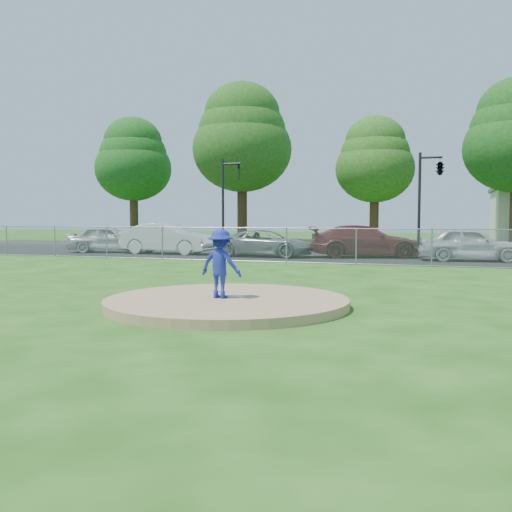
{
  "coord_description": "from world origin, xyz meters",
  "views": [
    {
      "loc": [
        4.64,
        -11.68,
        2.01
      ],
      "look_at": [
        0.0,
        2.0,
        1.0
      ],
      "focal_mm": 40.0,
      "sensor_mm": 36.0,
      "label": 1
    }
  ],
  "objects": [
    {
      "name": "traffic_signal_center",
      "position": [
        3.97,
        22.0,
        4.61
      ],
      "size": [
        1.42,
        2.48,
        5.6
      ],
      "color": "black",
      "rests_on": "ground"
    },
    {
      "name": "tree_far_left",
      "position": [
        -22.0,
        33.0,
        7.06
      ],
      "size": [
        6.72,
        6.72,
        10.74
      ],
      "color": "#382414",
      "rests_on": "ground"
    },
    {
      "name": "ground",
      "position": [
        0.0,
        10.0,
        0.0
      ],
      "size": [
        120.0,
        120.0,
        0.0
      ],
      "primitive_type": "plane",
      "color": "#1B4B10",
      "rests_on": "ground"
    },
    {
      "name": "tree_center",
      "position": [
        -1.0,
        34.0,
        6.47
      ],
      "size": [
        6.16,
        6.16,
        9.84
      ],
      "color": "#3D2316",
      "rests_on": "ground"
    },
    {
      "name": "pitchers_mound",
      "position": [
        0.0,
        0.0,
        0.1
      ],
      "size": [
        5.4,
        5.4,
        0.2
      ],
      "primitive_type": "cylinder",
      "color": "#9C7B55",
      "rests_on": "ground"
    },
    {
      "name": "pitching_rubber",
      "position": [
        0.0,
        0.2,
        0.22
      ],
      "size": [
        0.6,
        0.15,
        0.04
      ],
      "primitive_type": "cube",
      "color": "white",
      "rests_on": "pitchers_mound"
    },
    {
      "name": "pitcher",
      "position": [
        -0.13,
        -0.04,
        0.96
      ],
      "size": [
        1.05,
        0.7,
        1.52
      ],
      "primitive_type": "imported",
      "rotation": [
        0.0,
        0.0,
        3.0
      ],
      "color": "navy",
      "rests_on": "pitchers_mound"
    },
    {
      "name": "parking_lot",
      "position": [
        0.0,
        16.5,
        0.01
      ],
      "size": [
        50.0,
        8.0,
        0.01
      ],
      "primitive_type": "cube",
      "color": "black",
      "rests_on": "ground"
    },
    {
      "name": "parked_car_white",
      "position": [
        -9.56,
        15.49,
        0.83
      ],
      "size": [
        4.95,
        1.73,
        1.63
      ],
      "primitive_type": "imported",
      "rotation": [
        0.0,
        0.0,
        1.57
      ],
      "color": "silver",
      "rests_on": "parking_lot"
    },
    {
      "name": "parked_car_gray",
      "position": [
        -3.95,
        15.18,
        0.67
      ],
      "size": [
        4.79,
        2.32,
        1.32
      ],
      "primitive_type": "imported",
      "rotation": [
        0.0,
        0.0,
        1.54
      ],
      "color": "slate",
      "rests_on": "parking_lot"
    },
    {
      "name": "tree_left",
      "position": [
        -11.0,
        31.0,
        8.24
      ],
      "size": [
        7.84,
        7.84,
        12.53
      ],
      "color": "#332112",
      "rests_on": "ground"
    },
    {
      "name": "parked_car_silver",
      "position": [
        -13.28,
        15.61,
        0.75
      ],
      "size": [
        4.7,
        3.1,
        1.49
      ],
      "primitive_type": "imported",
      "rotation": [
        0.0,
        0.0,
        1.91
      ],
      "color": "silver",
      "rests_on": "parking_lot"
    },
    {
      "name": "chain_link_fence",
      "position": [
        0.0,
        12.0,
        0.75
      ],
      "size": [
        40.0,
        0.06,
        1.5
      ],
      "primitive_type": "cube",
      "color": "gray",
      "rests_on": "ground"
    },
    {
      "name": "street",
      "position": [
        0.0,
        24.0,
        0.0
      ],
      "size": [
        60.0,
        7.0,
        0.01
      ],
      "primitive_type": "cube",
      "color": "black",
      "rests_on": "ground"
    },
    {
      "name": "parked_car_darkred",
      "position": [
        0.75,
        16.29,
        0.79
      ],
      "size": [
        5.78,
        3.71,
        1.56
      ],
      "primitive_type": "imported",
      "rotation": [
        0.0,
        0.0,
        1.88
      ],
      "color": "#5B161C",
      "rests_on": "parking_lot"
    },
    {
      "name": "parked_car_pearl",
      "position": [
        5.54,
        15.47,
        0.77
      ],
      "size": [
        4.63,
        2.26,
        1.52
      ],
      "primitive_type": "imported",
      "rotation": [
        0.0,
        0.0,
        1.68
      ],
      "color": "silver",
      "rests_on": "parking_lot"
    },
    {
      "name": "traffic_cone",
      "position": [
        -5.55,
        14.85,
        0.35
      ],
      "size": [
        0.35,
        0.35,
        0.68
      ],
      "primitive_type": "cone",
      "color": "#FF660D",
      "rests_on": "parking_lot"
    },
    {
      "name": "traffic_signal_left",
      "position": [
        -8.76,
        22.0,
        3.36
      ],
      "size": [
        1.28,
        0.2,
        5.6
      ],
      "color": "black",
      "rests_on": "ground"
    }
  ]
}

